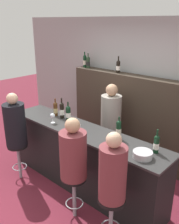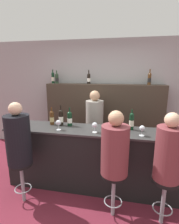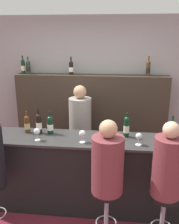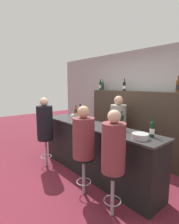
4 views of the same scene
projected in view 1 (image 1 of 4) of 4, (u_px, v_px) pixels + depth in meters
ground_plane at (71, 194)px, 3.87m from camera, size 16.00×16.00×0.00m
wall_back at (139, 90)px, 4.69m from camera, size 6.40×0.05×2.60m
bar_counter at (83, 159)px, 3.88m from camera, size 2.81×0.57×1.00m
back_bar_cabinet at (131, 118)px, 4.70m from camera, size 2.64×0.28×1.61m
wine_bottle_counter_0 at (55, 109)px, 4.21m from camera, size 0.07×0.07×0.30m
wine_bottle_counter_1 at (62, 110)px, 4.10m from camera, size 0.07×0.07×0.34m
wine_bottle_counter_2 at (68, 113)px, 4.01m from camera, size 0.08×0.08×0.31m
wine_bottle_counter_3 at (119, 129)px, 3.37m from camera, size 0.07×0.07×0.32m
wine_bottle_counter_4 at (156, 144)px, 3.02m from camera, size 0.07×0.07×0.31m
wine_bottle_backbar_0 at (85, 61)px, 5.14m from camera, size 0.07×0.07×0.31m
wine_bottle_backbar_1 at (88, 62)px, 5.08m from camera, size 0.08×0.08×0.30m
wine_bottle_backbar_2 at (118, 66)px, 4.60m from camera, size 0.07×0.07×0.30m
wine_glass_0 at (53, 116)px, 3.91m from camera, size 0.08×0.08×0.16m
wine_glass_1 at (78, 126)px, 3.56m from camera, size 0.08×0.08×0.16m
wine_glass_2 at (116, 141)px, 3.13m from camera, size 0.08×0.08×0.15m
metal_bowl at (143, 155)px, 2.94m from camera, size 0.23×0.23×0.08m
bar_stool_left at (18, 152)px, 4.12m from camera, size 0.32×0.32×0.63m
guest_seated_left at (15, 123)px, 3.94m from camera, size 0.34×0.34×0.87m
bar_stool_middle at (74, 186)px, 3.28m from camera, size 0.32×0.32×0.63m
guest_seated_middle at (73, 153)px, 3.11m from camera, size 0.34×0.34×0.82m
bar_stool_right at (111, 209)px, 2.89m from camera, size 0.32×0.32×0.63m
guest_seated_right at (113, 172)px, 2.71m from camera, size 0.31×0.31×0.83m
bartender at (111, 129)px, 4.51m from camera, size 0.36×0.36×1.52m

